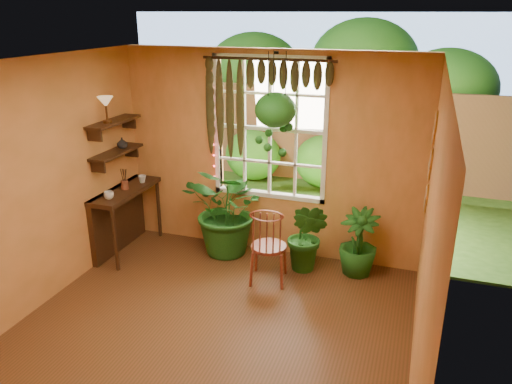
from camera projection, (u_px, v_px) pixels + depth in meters
floor at (200, 345)px, 4.97m from camera, size 4.50×4.50×0.00m
ceiling at (187, 67)px, 4.04m from camera, size 4.50×4.50×0.00m
wall_back at (269, 156)px, 6.51m from camera, size 4.00×0.00×4.00m
wall_left at (17, 195)px, 5.11m from camera, size 0.00×4.50×4.50m
wall_right at (426, 253)px, 3.90m from camera, size 0.00×4.50×4.50m
window at (270, 129)px, 6.41m from camera, size 1.52×0.10×1.86m
valance_vine at (261, 84)px, 6.13m from camera, size 1.70×0.12×1.10m
string_lights at (213, 122)px, 6.55m from camera, size 0.03×0.03×1.54m
wall_plates at (430, 165)px, 5.43m from camera, size 0.04×0.32×1.10m
counter_ledge at (120, 212)px, 6.78m from camera, size 0.40×1.20×0.90m
shelf_lower at (117, 152)px, 6.48m from camera, size 0.25×0.90×0.04m
shelf_upper at (114, 122)px, 6.34m from camera, size 0.25×0.90×0.04m
backyard at (345, 103)px, 10.57m from camera, size 14.00×10.00×12.00m
windsor_chair at (268, 257)px, 6.02m from camera, size 0.50×0.52×1.15m
potted_plant_left at (230, 210)px, 6.63m from camera, size 1.41×1.32×1.27m
potted_plant_mid at (307, 237)px, 6.22m from camera, size 0.64×0.58×0.95m
potted_plant_right at (358, 242)px, 6.18m from camera, size 0.58×0.58×0.86m
hanging_basket at (275, 114)px, 5.95m from camera, size 0.49×0.49×1.23m
cup_a at (109, 195)px, 6.26m from camera, size 0.14×0.14×0.10m
cup_b at (142, 179)px, 6.86m from camera, size 0.14×0.14×0.10m
brush_jar at (124, 179)px, 6.58m from camera, size 0.10×0.10×0.35m
shelf_vase at (122, 143)px, 6.57m from camera, size 0.17×0.17×0.14m
tiffany_lamp at (106, 103)px, 6.12m from camera, size 0.20×0.20×0.33m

